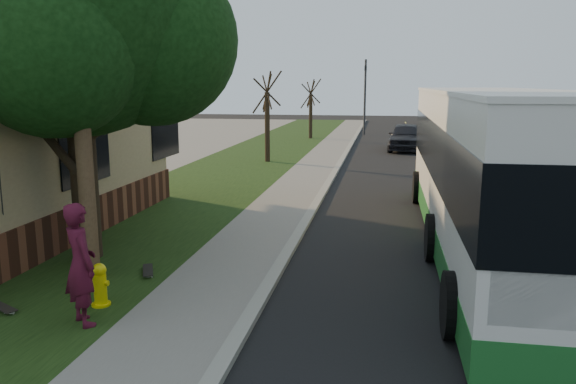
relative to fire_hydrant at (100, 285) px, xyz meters
The scene contains 16 objects.
ground 2.64m from the fire_hydrant, ahead, with size 120.00×120.00×0.00m, color black.
road 11.99m from the fire_hydrant, 56.58° to the left, with size 8.00×80.00×0.01m, color black.
curb 10.34m from the fire_hydrant, 75.43° to the left, with size 0.25×80.00×0.12m, color gray.
sidewalk 10.13m from the fire_hydrant, 80.91° to the left, with size 2.00×80.00×0.08m, color slate.
grass_verge 10.19m from the fire_hydrant, 100.76° to the left, with size 5.00×80.00×0.07m, color black.
fire_hydrant is the anchor object (origin of this frame).
utility_pole 4.37m from the fire_hydrant, 125.38° to the left, with size 2.86×3.21×9.07m.
leafy_tree 5.65m from the fire_hydrant, 120.67° to the left, with size 6.30×6.00×7.80m.
bare_tree_near 18.10m from the fire_hydrant, 92.86° to the left, with size 1.38×1.21×4.31m.
bare_tree_far 30.04m from the fire_hydrant, 90.76° to the left, with size 1.38×1.21×4.03m.
traffic_signal 34.25m from the fire_hydrant, 84.79° to the left, with size 0.18×0.22×5.50m.
transit_bus 8.74m from the fire_hydrant, 33.87° to the left, with size 3.11×13.46×3.64m.
skateboarder 0.94m from the fire_hydrant, 82.07° to the right, with size 0.71×0.46×1.94m, color #440D20.
skateboard_main 1.72m from the fire_hydrant, 86.62° to the left, with size 0.49×0.77×0.07m.
skateboard_spare 1.64m from the fire_hydrant, 162.83° to the right, with size 0.75×0.51×0.07m.
distant_car 25.15m from the fire_hydrant, 76.64° to the left, with size 1.84×4.57×1.56m, color black.
Camera 1 is at (2.06, -8.31, 3.77)m, focal length 35.00 mm.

